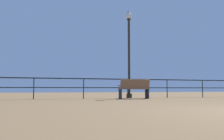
# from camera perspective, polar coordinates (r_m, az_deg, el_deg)

# --- Properties ---
(pier_railing) EXTENTS (22.83, 0.05, 0.98)m
(pier_railing) POSITION_cam_1_polar(r_m,az_deg,el_deg) (12.13, 3.79, -3.30)
(pier_railing) COLOR black
(pier_railing) RESTS_ON ground_plane
(bench_near_left) EXTENTS (1.46, 0.66, 0.92)m
(bench_near_left) POSITION_cam_1_polar(r_m,az_deg,el_deg) (11.30, 5.40, -4.29)
(bench_near_left) COLOR brown
(bench_near_left) RESTS_ON ground_plane
(lamppost_center) EXTENTS (0.34, 0.34, 4.64)m
(lamppost_center) POSITION_cam_1_polar(r_m,az_deg,el_deg) (12.60, 4.10, 5.51)
(lamppost_center) COLOR #28271B
(lamppost_center) RESTS_ON ground_plane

